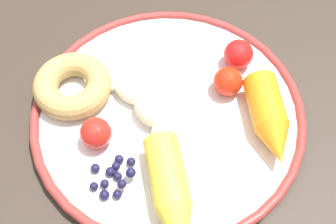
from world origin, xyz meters
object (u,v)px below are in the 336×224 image
(plate, at_px, (168,113))
(carrot_yellow, at_px, (172,196))
(donut, at_px, (72,86))
(dining_table, at_px, (137,173))
(tomato_far, at_px, (238,54))
(banana, at_px, (142,116))
(carrot_orange, at_px, (270,119))
(tomato_near, at_px, (228,81))
(blueberry_pile, at_px, (113,176))
(tomato_mid, at_px, (96,133))

(plate, xyz_separation_m, carrot_yellow, (0.00, 0.12, 0.02))
(carrot_yellow, height_order, donut, carrot_yellow)
(dining_table, relative_size, tomato_far, 24.41)
(plate, distance_m, banana, 0.04)
(dining_table, height_order, carrot_orange, carrot_orange)
(dining_table, xyz_separation_m, carrot_orange, (-0.17, -0.00, 0.14))
(tomato_near, height_order, tomato_far, tomato_far)
(donut, bearing_deg, blueberry_pile, 112.98)
(donut, height_order, tomato_far, tomato_far)
(carrot_yellow, xyz_separation_m, tomato_mid, (0.09, -0.08, -0.00))
(plate, relative_size, donut, 3.48)
(plate, distance_m, carrot_orange, 0.13)
(carrot_orange, distance_m, tomato_near, 0.07)
(donut, height_order, blueberry_pile, donut)
(blueberry_pile, xyz_separation_m, tomato_near, (-0.15, -0.12, 0.01))
(donut, distance_m, tomato_far, 0.22)
(donut, xyz_separation_m, tomato_mid, (-0.03, 0.07, 0.00))
(blueberry_pile, bearing_deg, carrot_yellow, 153.44)
(tomato_near, distance_m, tomato_mid, 0.18)
(carrot_orange, distance_m, blueberry_pile, 0.20)
(carrot_yellow, distance_m, tomato_mid, 0.12)
(banana, bearing_deg, donut, -28.86)
(carrot_orange, bearing_deg, donut, -15.45)
(carrot_yellow, bearing_deg, donut, -53.13)
(plate, height_order, carrot_yellow, carrot_yellow)
(dining_table, bearing_deg, blueberry_pile, 70.47)
(carrot_yellow, bearing_deg, banana, -74.67)
(dining_table, xyz_separation_m, donut, (0.07, -0.07, 0.13))
(carrot_yellow, distance_m, tomato_near, 0.17)
(tomato_near, xyz_separation_m, tomato_mid, (0.17, 0.07, 0.00))
(tomato_near, bearing_deg, tomato_far, -114.33)
(plate, height_order, tomato_far, tomato_far)
(donut, bearing_deg, plate, 163.14)
(dining_table, height_order, carrot_yellow, carrot_yellow)
(banana, distance_m, tomato_far, 0.16)
(dining_table, xyz_separation_m, tomato_mid, (0.04, 0.01, 0.13))
(dining_table, height_order, tomato_mid, tomato_mid)
(tomato_near, bearing_deg, carrot_yellow, 61.73)
(plate, relative_size, blueberry_pile, 6.35)
(carrot_orange, xyz_separation_m, carrot_yellow, (0.12, 0.09, -0.00))
(banana, xyz_separation_m, donut, (0.09, -0.05, 0.00))
(tomato_near, relative_size, tomato_mid, 1.00)
(carrot_orange, height_order, donut, carrot_orange)
(blueberry_pile, height_order, tomato_mid, tomato_mid)
(tomato_far, bearing_deg, carrot_orange, 102.59)
(plate, height_order, blueberry_pile, blueberry_pile)
(dining_table, xyz_separation_m, carrot_yellow, (-0.04, 0.09, 0.14))
(dining_table, relative_size, plate, 2.77)
(donut, relative_size, tomato_near, 2.63)
(tomato_near, bearing_deg, carrot_orange, 125.10)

